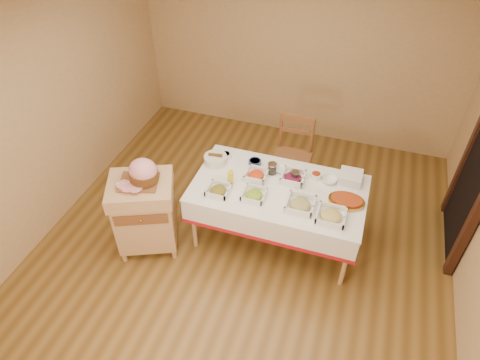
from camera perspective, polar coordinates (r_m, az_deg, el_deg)
name	(u,v)px	position (r m, az deg, el deg)	size (l,w,h in m)	color
room_shell	(243,158)	(4.00, 0.41, 2.91)	(5.00, 5.00, 5.00)	brown
dining_table	(278,199)	(4.62, 5.07, -2.52)	(1.82, 1.02, 0.76)	tan
butcher_cart	(145,211)	(4.69, -12.58, -4.07)	(0.81, 0.76, 0.92)	tan
dining_chair	(292,156)	(5.34, 6.98, 3.20)	(0.47, 0.44, 1.02)	brown
ham_on_board	(143,173)	(4.35, -12.87, 0.89)	(0.41, 0.39, 0.27)	brown
serving_dish_a	(218,190)	(4.42, -2.90, -1.39)	(0.23, 0.23, 0.10)	silver
serving_dish_b	(254,195)	(4.37, 1.88, -1.99)	(0.23, 0.23, 0.09)	silver
serving_dish_c	(300,204)	(4.30, 8.05, -3.25)	(0.28, 0.28, 0.11)	silver
serving_dish_d	(331,216)	(4.24, 12.06, -4.68)	(0.28, 0.28, 0.10)	silver
serving_dish_e	(256,175)	(4.60, 2.19, 0.67)	(0.24, 0.23, 0.11)	silver
serving_dish_f	(293,177)	(4.60, 7.10, 0.34)	(0.26, 0.25, 0.12)	silver
small_bowl_left	(226,155)	(4.88, -1.92, 3.32)	(0.12, 0.12, 0.06)	silver
small_bowl_mid	(255,162)	(4.77, 2.00, 2.38)	(0.14, 0.14, 0.06)	navy
small_bowl_right	(316,175)	(4.67, 10.11, 0.62)	(0.12, 0.12, 0.06)	silver
bowl_white_imported	(282,170)	(4.71, 5.68, 1.33)	(0.17, 0.17, 0.04)	silver
bowl_small_imported	(330,180)	(4.65, 11.86, 0.02)	(0.16, 0.16, 0.05)	silver
preserve_jar_left	(272,169)	(4.65, 4.31, 1.48)	(0.10, 0.10, 0.13)	silver
preserve_jar_right	(295,176)	(4.59, 7.33, 0.51)	(0.09, 0.09, 0.11)	silver
mustard_bottle	(230,177)	(4.49, -1.28, 0.43)	(0.06, 0.06, 0.19)	yellow
bread_basket	(215,159)	(4.80, -3.29, 2.78)	(0.26, 0.26, 0.11)	silver
plate_stack	(351,177)	(4.70, 14.52, 0.36)	(0.24, 0.24, 0.10)	silver
brass_platter	(346,201)	(4.45, 14.01, -2.70)	(0.37, 0.27, 0.05)	gold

